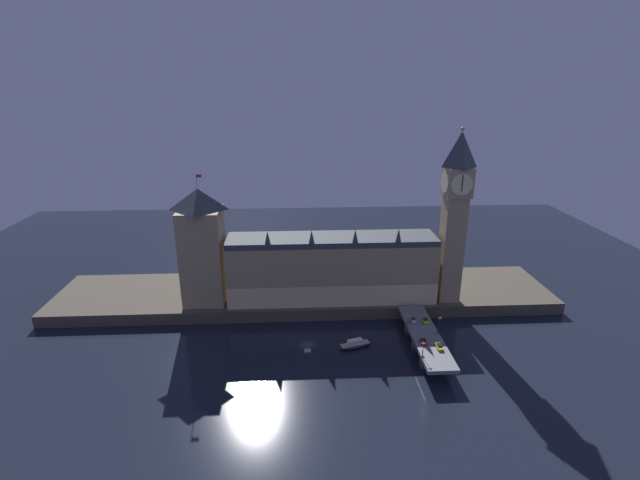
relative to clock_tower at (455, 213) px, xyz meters
name	(u,v)px	position (x,y,z in m)	size (l,w,h in m)	color
ground_plane	(307,345)	(-61.12, -25.80, -43.77)	(400.00, 400.00, 0.00)	black
embankment	(305,294)	(-61.12, 13.20, -41.20)	(220.00, 42.00, 5.15)	#4C4438
parliament_hall	(332,268)	(-49.73, 4.07, -24.78)	(87.64, 19.07, 33.43)	tan
clock_tower	(455,213)	(0.00, 0.00, 0.00)	(10.64, 10.75, 72.84)	tan
victoria_tower	(202,246)	(-103.66, 4.19, -14.01)	(17.31, 17.31, 54.95)	tan
bridge	(425,338)	(-17.64, -30.80, -39.45)	(10.52, 46.00, 6.18)	slate
car_northbound_lead	(413,320)	(-19.96, -21.26, -36.88)	(1.85, 3.97, 1.51)	silver
car_northbound_trail	(424,341)	(-19.96, -36.80, -36.94)	(2.03, 4.18, 1.38)	red
car_southbound_lead	(439,346)	(-15.33, -40.33, -36.94)	(2.11, 4.78, 1.37)	yellow
car_southbound_trail	(425,320)	(-15.33, -21.89, -36.89)	(2.09, 4.31, 1.48)	yellow
pedestrian_near_rail	(423,352)	(-22.27, -44.08, -36.68)	(0.38, 0.38, 1.72)	black
pedestrian_mid_walk	(437,331)	(-13.01, -30.14, -36.75)	(0.38, 0.38, 1.59)	black
pedestrian_far_rail	(408,321)	(-22.27, -22.74, -36.63)	(0.38, 0.38, 1.80)	black
street_lamp_near	(423,348)	(-22.67, -45.52, -33.92)	(1.34, 0.60, 5.85)	#2D3333
street_lamp_mid	(440,323)	(-12.61, -30.80, -33.24)	(1.34, 0.60, 6.95)	#2D3333
boat_upstream	(355,345)	(-43.36, -28.67, -42.55)	(13.13, 7.15, 3.33)	#28282D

